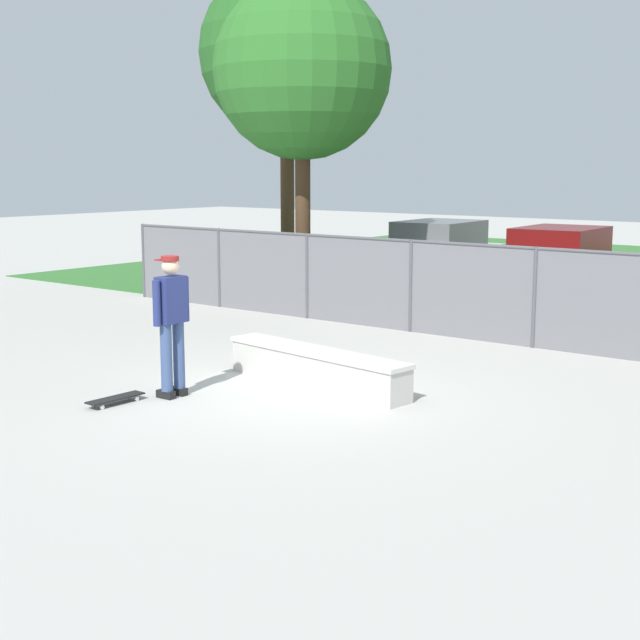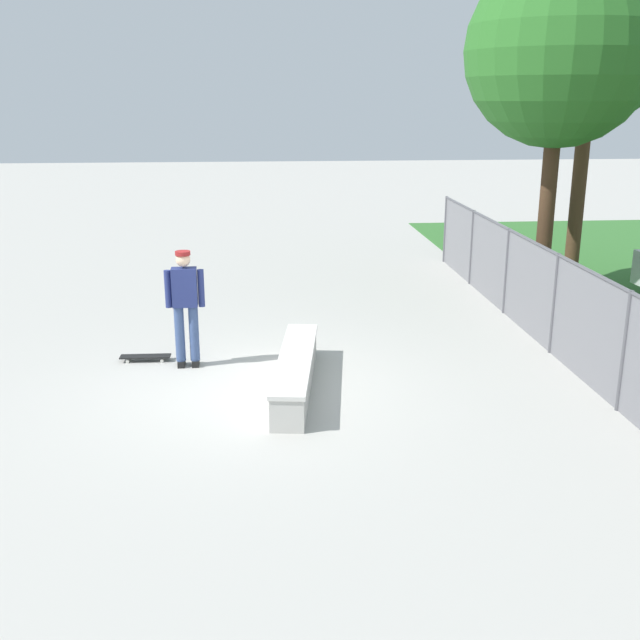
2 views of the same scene
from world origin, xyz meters
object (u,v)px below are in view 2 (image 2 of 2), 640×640
Objects in this scene: concrete_ledge at (296,372)px; skateboarder at (185,303)px; skateboard at (145,357)px; tree_near_right at (560,52)px; tree_near_left at (594,28)px.

concrete_ledge is 1.71× the size of skateboarder.
skateboard is 0.12× the size of tree_near_right.
tree_near_right is at bearing 116.75° from skateboarder.
concrete_ledge is at bearing -49.37° from tree_near_right.
concrete_ledge is 8.47m from tree_near_right.
skateboard is at bearing -62.25° from tree_near_left.
tree_near_right is (1.51, -1.29, -0.58)m from tree_near_left.
concrete_ledge is 3.91× the size of skateboard.
skateboard is at bearing -113.18° from skateboarder.
skateboarder is at bearing -63.25° from tree_near_right.
skateboard is 9.65m from tree_near_right.
concrete_ledge is at bearing -47.45° from tree_near_left.
skateboard is 11.52m from tree_near_left.
concrete_ledge reaches higher than skateboard.
tree_near_left is at bearing 121.27° from skateboarder.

